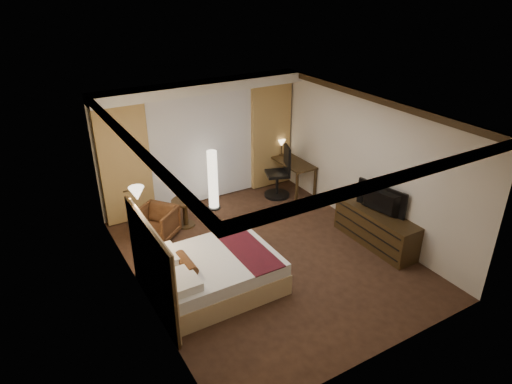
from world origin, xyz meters
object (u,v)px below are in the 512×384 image
floor_lamp (213,180)px  dresser (376,228)px  side_table (185,213)px  office_chair (277,172)px  television (378,198)px  armchair (157,222)px  desk (292,176)px  bed (215,273)px

floor_lamp → dresser: (2.00, -2.84, -0.33)m
side_table → office_chair: size_ratio=0.48×
dresser → side_table: bearing=138.9°
television → armchair: bearing=44.4°
desk → dresser: (0.05, -2.70, -0.03)m
dresser → office_chair: bearing=100.5°
floor_lamp → office_chair: (1.51, -0.19, -0.07)m
armchair → floor_lamp: (1.47, 0.54, 0.32)m
office_chair → television: 2.71m
side_table → dresser: 3.74m
floor_lamp → television: (1.97, -2.84, 0.30)m
desk → television: 2.76m
office_chair → television: size_ratio=1.18×
office_chair → side_table: bearing=-155.5°
side_table → dresser: bearing=-41.1°
bed → office_chair: size_ratio=1.65×
floor_lamp → bed: bearing=-115.4°
bed → floor_lamp: floor_lamp is taller
television → floor_lamp: bearing=22.9°
armchair → desk: size_ratio=0.57×
floor_lamp → office_chair: bearing=-7.3°
floor_lamp → side_table: bearing=-155.0°
desk → office_chair: (-0.44, -0.05, 0.23)m
armchair → side_table: 0.67m
bed → dresser: (3.20, -0.32, 0.05)m
floor_lamp → television: bearing=-55.2°
floor_lamp → desk: (1.95, -0.14, -0.30)m
bed → floor_lamp: 2.82m
floor_lamp → television: floor_lamp is taller
bed → side_table: bed is taller
bed → desk: (3.15, 2.37, 0.09)m
bed → television: 3.26m
armchair → office_chair: size_ratio=0.58×
office_chair → dresser: size_ratio=0.68×
armchair → television: television is taller
bed → floor_lamp: size_ratio=1.47×
bed → side_table: size_ratio=3.45×
armchair → dresser: size_ratio=0.40×
desk → television: size_ratio=1.20×
armchair → television: 4.19m
side_table → bed: bearing=-100.0°
desk → dresser: size_ratio=0.69×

